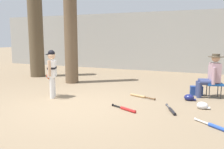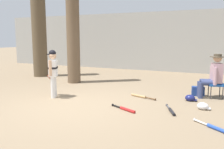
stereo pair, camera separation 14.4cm
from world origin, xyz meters
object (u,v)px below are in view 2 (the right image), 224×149
at_px(tree_near_player, 73,15).
at_px(folding_stool, 216,85).
at_px(handbag_beside_stool, 198,91).
at_px(bat_black_composite, 171,111).
at_px(young_ballplayer, 53,70).
at_px(batting_helmet_navy, 190,98).
at_px(bat_wood_tan, 140,96).
at_px(bat_red_barrel, 126,109).
at_px(seated_spectator, 213,75).
at_px(batting_helmet_white, 203,106).
at_px(bat_blue_youth, 216,128).
at_px(tree_far_left, 39,22).

distance_m(tree_near_player, folding_stool, 5.22).
relative_size(handbag_beside_stool, bat_black_composite, 0.48).
xyz_separation_m(young_ballplayer, batting_helmet_navy, (3.50, 1.14, -0.67)).
height_order(young_ballplayer, handbag_beside_stool, young_ballplayer).
height_order(tree_near_player, bat_wood_tan, tree_near_player).
bearing_deg(bat_red_barrel, handbag_beside_stool, 58.13).
bearing_deg(seated_spectator, batting_helmet_white, -96.10).
distance_m(handbag_beside_stool, batting_helmet_white, 1.36).
height_order(young_ballplayer, folding_stool, young_ballplayer).
xyz_separation_m(young_ballplayer, bat_blue_youth, (4.16, -0.75, -0.71)).
relative_size(young_ballplayer, bat_black_composite, 1.85).
relative_size(tree_near_player, batting_helmet_navy, 18.42).
bearing_deg(bat_black_composite, tree_far_left, 155.23).
bearing_deg(young_ballplayer, bat_black_composite, -0.79).
xyz_separation_m(tree_near_player, bat_red_barrel, (2.98, -2.43, -2.38)).
bearing_deg(bat_wood_tan, bat_black_composite, -43.94).
bearing_deg(batting_helmet_navy, tree_near_player, 167.32).
relative_size(bat_red_barrel, batting_helmet_white, 2.37).
xyz_separation_m(bat_wood_tan, batting_helmet_white, (1.65, -0.46, 0.04)).
relative_size(tree_near_player, batting_helmet_white, 18.80).
distance_m(young_ballplayer, batting_helmet_navy, 3.74).
xyz_separation_m(young_ballplayer, bat_red_barrel, (2.28, -0.34, -0.71)).
height_order(tree_near_player, batting_helmet_navy, tree_near_player).
bearing_deg(seated_spectator, bat_red_barrel, -129.70).
distance_m(bat_black_composite, bat_red_barrel, 1.01).
xyz_separation_m(handbag_beside_stool, bat_black_composite, (-0.39, -1.87, -0.10)).
height_order(young_ballplayer, bat_blue_youth, young_ballplayer).
height_order(bat_black_composite, batting_helmet_white, batting_helmet_white).
height_order(bat_black_composite, batting_helmet_navy, batting_helmet_navy).
relative_size(bat_black_composite, bat_blue_youth, 1.04).
relative_size(bat_black_composite, batting_helmet_white, 2.40).
relative_size(young_ballplayer, handbag_beside_stool, 3.84).
height_order(tree_near_player, bat_red_barrel, tree_near_player).
distance_m(folding_stool, batting_helmet_navy, 0.88).
xyz_separation_m(bat_blue_youth, batting_helmet_white, (-0.30, 1.23, 0.04)).
bearing_deg(bat_wood_tan, young_ballplayer, -156.69).
bearing_deg(handbag_beside_stool, bat_black_composite, -101.76).
height_order(bat_blue_youth, batting_helmet_navy, batting_helmet_navy).
distance_m(young_ballplayer, folding_stool, 4.45).
xyz_separation_m(seated_spectator, bat_wood_tan, (-1.78, -0.76, -0.61)).
height_order(young_ballplayer, bat_red_barrel, young_ballplayer).
bearing_deg(bat_blue_youth, young_ballplayer, 169.83).
xyz_separation_m(handbag_beside_stool, tree_far_left, (-6.46, 0.93, 2.13)).
bearing_deg(tree_near_player, seated_spectator, -4.58).
bearing_deg(tree_near_player, bat_blue_youth, -30.22).
bearing_deg(batting_helmet_white, tree_near_player, 160.64).
bearing_deg(folding_stool, young_ballplayer, -156.93).
bearing_deg(seated_spectator, bat_wood_tan, -156.79).
bearing_deg(seated_spectator, tree_far_left, 171.28).
bearing_deg(tree_near_player, bat_wood_tan, -21.35).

